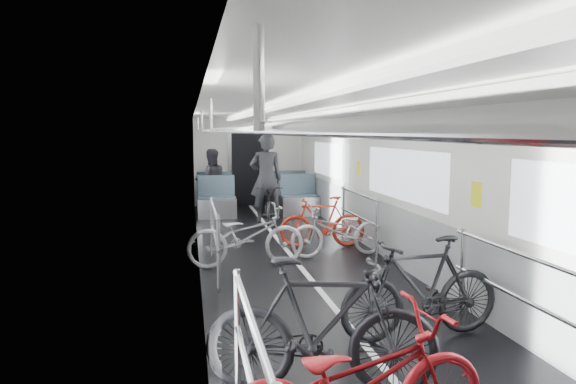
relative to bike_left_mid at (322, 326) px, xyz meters
name	(u,v)px	position (x,y,z in m)	size (l,w,h in m)	color
car_shell	(283,183)	(0.64, 5.18, 0.58)	(3.02, 14.01, 2.41)	black
bike_left_mid	(322,326)	(0.00, 0.00, 0.00)	(0.51, 1.82, 1.09)	black
bike_left_far	(246,236)	(-0.16, 3.91, -0.08)	(0.62, 1.78, 0.94)	#A3A4A8
bike_right_near	(421,288)	(1.24, 0.87, -0.04)	(0.48, 1.70, 1.02)	black
bike_right_mid	(339,231)	(1.40, 4.24, -0.12)	(0.57, 1.64, 0.86)	#B9B9BE
bike_right_far	(322,222)	(1.30, 4.94, -0.09)	(0.43, 1.51, 0.91)	#AE2815
bike_aisle	(271,204)	(0.79, 7.52, -0.12)	(0.57, 1.63, 0.86)	black
person_standing	(266,178)	(0.70, 7.62, 0.45)	(0.72, 0.47, 1.98)	black
person_seated	(211,181)	(-0.46, 9.07, 0.26)	(0.78, 0.61, 1.61)	#2A282F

